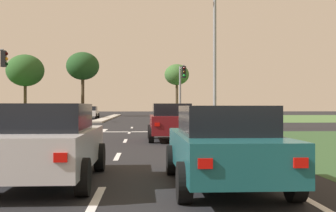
{
  "coord_description": "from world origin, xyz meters",
  "views": [
    {
      "loc": [
        4.23,
        -2.98,
        1.48
      ],
      "look_at": [
        5.93,
        26.39,
        1.51
      ],
      "focal_mm": 47.6,
      "sensor_mm": 36.0,
      "label": 1
    }
  ],
  "objects_px": {
    "car_maroon_fourth": "(171,122)",
    "treeline_second": "(25,71)",
    "car_teal_near": "(223,145)",
    "traffic_signal_far_right": "(182,83)",
    "car_white_third": "(90,112)",
    "treeline_fourth": "(177,75)",
    "treeline_third": "(83,66)",
    "street_lamp_second": "(212,47)",
    "car_silver_second": "(46,142)"
  },
  "relations": [
    {
      "from": "car_maroon_fourth",
      "to": "treeline_second",
      "type": "height_order",
      "value": "treeline_second"
    },
    {
      "from": "car_teal_near",
      "to": "treeline_second",
      "type": "xyz_separation_m",
      "value": [
        -18.68,
        58.16,
        5.98
      ]
    },
    {
      "from": "car_teal_near",
      "to": "traffic_signal_far_right",
      "type": "xyz_separation_m",
      "value": [
        1.87,
        29.92,
        2.7
      ]
    },
    {
      "from": "car_white_third",
      "to": "car_maroon_fourth",
      "type": "relative_size",
      "value": 1.05
    },
    {
      "from": "car_teal_near",
      "to": "car_maroon_fourth",
      "type": "distance_m",
      "value": 11.15
    },
    {
      "from": "car_white_third",
      "to": "treeline_fourth",
      "type": "xyz_separation_m",
      "value": [
        11.43,
        9.32,
        5.29
      ]
    },
    {
      "from": "traffic_signal_far_right",
      "to": "treeline_third",
      "type": "distance_m",
      "value": 32.19
    },
    {
      "from": "car_white_third",
      "to": "street_lamp_second",
      "type": "distance_m",
      "value": 29.69
    },
    {
      "from": "car_teal_near",
      "to": "traffic_signal_far_right",
      "type": "distance_m",
      "value": 30.1
    },
    {
      "from": "car_maroon_fourth",
      "to": "street_lamp_second",
      "type": "distance_m",
      "value": 10.15
    },
    {
      "from": "car_silver_second",
      "to": "car_white_third",
      "type": "xyz_separation_m",
      "value": [
        -4.56,
        46.4,
        -0.02
      ]
    },
    {
      "from": "car_teal_near",
      "to": "street_lamp_second",
      "type": "height_order",
      "value": "street_lamp_second"
    },
    {
      "from": "car_maroon_fourth",
      "to": "treeline_fourth",
      "type": "xyz_separation_m",
      "value": [
        3.75,
        45.18,
        5.25
      ]
    },
    {
      "from": "car_silver_second",
      "to": "treeline_third",
      "type": "height_order",
      "value": "treeline_third"
    },
    {
      "from": "treeline_second",
      "to": "car_teal_near",
      "type": "bearing_deg",
      "value": -72.19
    },
    {
      "from": "treeline_second",
      "to": "treeline_fourth",
      "type": "bearing_deg",
      "value": -4.72
    },
    {
      "from": "car_silver_second",
      "to": "treeline_second",
      "type": "bearing_deg",
      "value": 104.9
    },
    {
      "from": "car_silver_second",
      "to": "street_lamp_second",
      "type": "height_order",
      "value": "street_lamp_second"
    },
    {
      "from": "street_lamp_second",
      "to": "car_white_third",
      "type": "bearing_deg",
      "value": 111.7
    },
    {
      "from": "car_teal_near",
      "to": "treeline_fourth",
      "type": "xyz_separation_m",
      "value": [
        3.5,
        56.33,
        5.3
      ]
    },
    {
      "from": "treeline_second",
      "to": "treeline_fourth",
      "type": "relative_size",
      "value": 1.19
    },
    {
      "from": "car_silver_second",
      "to": "treeline_fourth",
      "type": "distance_m",
      "value": 56.38
    },
    {
      "from": "car_maroon_fourth",
      "to": "traffic_signal_far_right",
      "type": "height_order",
      "value": "traffic_signal_far_right"
    },
    {
      "from": "car_teal_near",
      "to": "treeline_third",
      "type": "height_order",
      "value": "treeline_third"
    },
    {
      "from": "treeline_fourth",
      "to": "car_teal_near",
      "type": "bearing_deg",
      "value": -93.55
    },
    {
      "from": "car_teal_near",
      "to": "car_maroon_fourth",
      "type": "height_order",
      "value": "car_maroon_fourth"
    },
    {
      "from": "street_lamp_second",
      "to": "car_teal_near",
      "type": "bearing_deg",
      "value": -98.43
    },
    {
      "from": "treeline_second",
      "to": "treeline_third",
      "type": "relative_size",
      "value": 0.94
    },
    {
      "from": "car_white_third",
      "to": "traffic_signal_far_right",
      "type": "height_order",
      "value": "traffic_signal_far_right"
    },
    {
      "from": "treeline_fourth",
      "to": "treeline_second",
      "type": "bearing_deg",
      "value": 175.28
    },
    {
      "from": "car_teal_near",
      "to": "treeline_third",
      "type": "distance_m",
      "value": 60.67
    },
    {
      "from": "traffic_signal_far_right",
      "to": "treeline_fourth",
      "type": "distance_m",
      "value": 26.58
    },
    {
      "from": "street_lamp_second",
      "to": "car_maroon_fourth",
      "type": "bearing_deg",
      "value": -110.28
    },
    {
      "from": "car_white_third",
      "to": "car_maroon_fourth",
      "type": "distance_m",
      "value": 36.67
    },
    {
      "from": "car_teal_near",
      "to": "car_silver_second",
      "type": "height_order",
      "value": "car_silver_second"
    },
    {
      "from": "car_teal_near",
      "to": "treeline_second",
      "type": "height_order",
      "value": "treeline_second"
    },
    {
      "from": "car_maroon_fourth",
      "to": "treeline_fourth",
      "type": "height_order",
      "value": "treeline_fourth"
    },
    {
      "from": "car_teal_near",
      "to": "car_maroon_fourth",
      "type": "bearing_deg",
      "value": 91.26
    },
    {
      "from": "treeline_third",
      "to": "car_silver_second",
      "type": "bearing_deg",
      "value": -83.11
    },
    {
      "from": "treeline_third",
      "to": "treeline_fourth",
      "type": "relative_size",
      "value": 1.27
    },
    {
      "from": "street_lamp_second",
      "to": "treeline_second",
      "type": "bearing_deg",
      "value": 119.34
    },
    {
      "from": "car_teal_near",
      "to": "car_silver_second",
      "type": "xyz_separation_m",
      "value": [
        -3.37,
        0.62,
        0.02
      ]
    },
    {
      "from": "treeline_third",
      "to": "car_white_third",
      "type": "bearing_deg",
      "value": -78.38
    },
    {
      "from": "treeline_third",
      "to": "treeline_fourth",
      "type": "xyz_separation_m",
      "value": [
        13.97,
        -3.05,
        -1.46
      ]
    },
    {
      "from": "treeline_second",
      "to": "treeline_fourth",
      "type": "distance_m",
      "value": 22.26
    },
    {
      "from": "treeline_fourth",
      "to": "street_lamp_second",
      "type": "bearing_deg",
      "value": -90.9
    },
    {
      "from": "car_maroon_fourth",
      "to": "street_lamp_second",
      "type": "relative_size",
      "value": 0.44
    },
    {
      "from": "car_teal_near",
      "to": "car_maroon_fourth",
      "type": "xyz_separation_m",
      "value": [
        -0.25,
        11.15,
        0.05
      ]
    },
    {
      "from": "treeline_second",
      "to": "treeline_fourth",
      "type": "height_order",
      "value": "treeline_second"
    },
    {
      "from": "car_silver_second",
      "to": "treeline_third",
      "type": "xyz_separation_m",
      "value": [
        -7.1,
        58.76,
        6.73
      ]
    }
  ]
}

